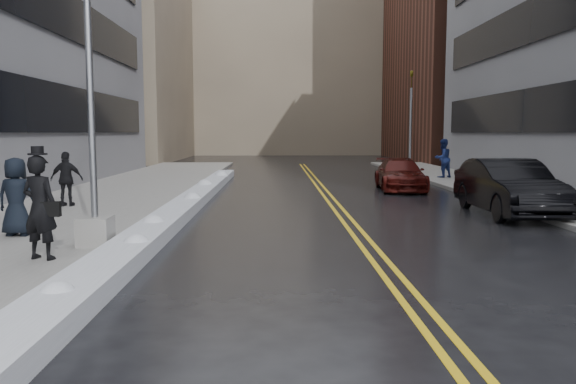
{
  "coord_description": "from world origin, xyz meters",
  "views": [
    {
      "loc": [
        0.49,
        -9.62,
        2.5
      ],
      "look_at": [
        0.72,
        1.66,
        1.3
      ],
      "focal_mm": 35.0,
      "sensor_mm": 36.0,
      "label": 1
    }
  ],
  "objects": [
    {
      "name": "ground",
      "position": [
        0.0,
        0.0,
        0.0
      ],
      "size": [
        160.0,
        160.0,
        0.0
      ],
      "primitive_type": "plane",
      "color": "black",
      "rests_on": "ground"
    },
    {
      "name": "sidewalk_west",
      "position": [
        -5.75,
        10.0,
        0.07
      ],
      "size": [
        5.5,
        50.0,
        0.15
      ],
      "primitive_type": "cube",
      "color": "gray",
      "rests_on": "ground"
    },
    {
      "name": "sidewalk_east",
      "position": [
        10.0,
        10.0,
        0.07
      ],
      "size": [
        4.0,
        50.0,
        0.15
      ],
      "primitive_type": "cube",
      "color": "gray",
      "rests_on": "ground"
    },
    {
      "name": "lane_line_left",
      "position": [
        2.35,
        10.0,
        0.0
      ],
      "size": [
        0.12,
        50.0,
        0.01
      ],
      "primitive_type": "cube",
      "color": "gold",
      "rests_on": "ground"
    },
    {
      "name": "lane_line_right",
      "position": [
        2.65,
        10.0,
        0.0
      ],
      "size": [
        0.12,
        50.0,
        0.01
      ],
      "primitive_type": "cube",
      "color": "gold",
      "rests_on": "ground"
    },
    {
      "name": "snow_ridge",
      "position": [
        -2.45,
        8.0,
        0.17
      ],
      "size": [
        0.9,
        30.0,
        0.34
      ],
      "primitive_type": "cube",
      "color": "silver",
      "rests_on": "ground"
    },
    {
      "name": "building_west_far",
      "position": [
        -15.5,
        44.0,
        9.0
      ],
      "size": [
        14.0,
        22.0,
        18.0
      ],
      "primitive_type": "cube",
      "color": "gray",
      "rests_on": "ground"
    },
    {
      "name": "building_east_far",
      "position": [
        19.0,
        42.0,
        14.0
      ],
      "size": [
        14.0,
        20.0,
        28.0
      ],
      "primitive_type": "cube",
      "color": "#562D21",
      "rests_on": "ground"
    },
    {
      "name": "building_far",
      "position": [
        2.0,
        60.0,
        11.0
      ],
      "size": [
        36.0,
        16.0,
        22.0
      ],
      "primitive_type": "cube",
      "color": "gray",
      "rests_on": "ground"
    },
    {
      "name": "lamppost",
      "position": [
        -3.3,
        2.0,
        2.53
      ],
      "size": [
        0.65,
        0.65,
        7.62
      ],
      "color": "gray",
      "rests_on": "sidewalk_west"
    },
    {
      "name": "fire_hydrant",
      "position": [
        9.0,
        10.0,
        0.55
      ],
      "size": [
        0.26,
        0.26,
        0.73
      ],
      "color": "maroon",
      "rests_on": "sidewalk_east"
    },
    {
      "name": "traffic_signal",
      "position": [
        8.5,
        24.0,
        3.4
      ],
      "size": [
        0.16,
        0.2,
        6.0
      ],
      "color": "gray",
      "rests_on": "sidewalk_east"
    },
    {
      "name": "pedestrian_fedora",
      "position": [
        -3.88,
        0.72,
        1.12
      ],
      "size": [
        0.81,
        0.65,
        1.94
      ],
      "primitive_type": "imported",
      "rotation": [
        0.0,
        0.0,
        2.85
      ],
      "color": "black",
      "rests_on": "sidewalk_west"
    },
    {
      "name": "pedestrian_c",
      "position": [
        -5.44,
        3.16,
        1.04
      ],
      "size": [
        0.9,
        0.61,
        1.79
      ],
      "primitive_type": "imported",
      "rotation": [
        0.0,
        0.0,
        3.09
      ],
      "color": "black",
      "rests_on": "sidewalk_west"
    },
    {
      "name": "pedestrian_d",
      "position": [
        -6.22,
        8.35,
        1.02
      ],
      "size": [
        1.03,
        0.44,
        1.75
      ],
      "primitive_type": "imported",
      "rotation": [
        0.0,
        0.0,
        3.13
      ],
      "color": "black",
      "rests_on": "sidewalk_west"
    },
    {
      "name": "pedestrian_east",
      "position": [
        9.2,
        19.61,
        1.16
      ],
      "size": [
        1.21,
        1.11,
        2.02
      ],
      "primitive_type": "imported",
      "rotation": [
        0.0,
        0.0,
        3.58
      ],
      "color": "navy",
      "rests_on": "sidewalk_east"
    },
    {
      "name": "car_black",
      "position": [
        7.5,
        7.13,
        0.85
      ],
      "size": [
        1.88,
        5.19,
        1.7
      ],
      "primitive_type": "imported",
      "rotation": [
        0.0,
        0.0,
        -0.02
      ],
      "color": "black",
      "rests_on": "ground"
    },
    {
      "name": "car_maroon",
      "position": [
        5.88,
        14.69,
        0.68
      ],
      "size": [
        2.21,
        4.78,
        1.35
      ],
      "primitive_type": "imported",
      "rotation": [
        0.0,
        0.0,
        -0.07
      ],
      "color": "#430E0A",
      "rests_on": "ground"
    }
  ]
}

